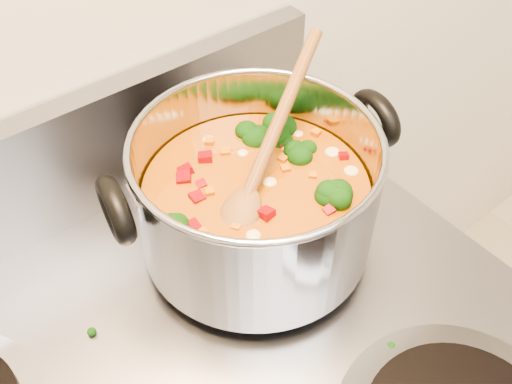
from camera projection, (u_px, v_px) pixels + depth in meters
stockpot at (256, 196)px, 0.62m from camera, size 0.33×0.26×0.16m
wooden_spoon at (261, 164)px, 0.60m from camera, size 0.25×0.15×0.12m
cooktop_crumbs at (199, 197)px, 0.73m from camera, size 0.26×0.32×0.01m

